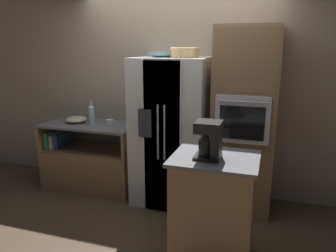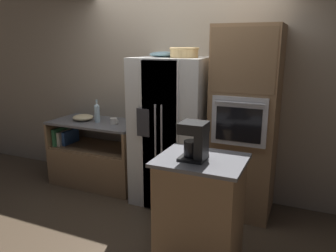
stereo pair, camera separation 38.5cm
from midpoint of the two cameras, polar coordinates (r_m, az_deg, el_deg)
The scene contains 12 objects.
ground_plane at distance 4.24m, azimuth 2.70°, elevation -12.64°, with size 20.00×20.00×0.00m, color #4C3D2D.
wall_back at distance 4.24m, azimuth 5.13°, elevation 7.18°, with size 12.00×0.06×2.80m.
counter_left at distance 4.66m, azimuth -9.78°, elevation -6.05°, with size 1.25×0.67×0.89m.
refrigerator at distance 3.95m, azimuth 3.56°, elevation -1.01°, with size 0.87×0.78×1.76m.
wall_oven at distance 3.77m, azimuth 16.09°, elevation 0.47°, with size 0.69×0.69×2.10m.
island_counter at distance 2.95m, azimuth 9.42°, elevation -14.70°, with size 0.73×0.60×0.99m.
wicker_basket at distance 3.70m, azimuth 5.90°, elevation 12.68°, with size 0.33×0.33×0.11m.
fruit_bowl at distance 3.84m, azimuth 2.08°, elevation 12.37°, with size 0.32×0.32×0.06m.
bottle_tall at distance 4.43m, azimuth -9.85°, elevation 2.33°, with size 0.07×0.07×0.30m.
mug at distance 4.30m, azimuth -6.93°, elevation 0.81°, with size 0.12×0.09×0.08m.
mixing_bowl at distance 4.59m, azimuth -12.29°, elevation 1.45°, with size 0.28×0.28×0.08m.
coffee_maker at distance 2.66m, azimuth 9.07°, elevation -2.45°, with size 0.21×0.21×0.31m.
Camera 2 is at (1.53, -3.47, 1.92)m, focal length 35.00 mm.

